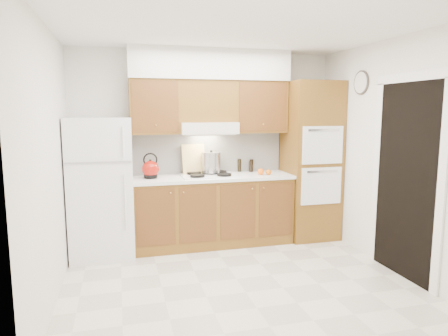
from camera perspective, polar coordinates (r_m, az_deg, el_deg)
The scene contains 26 objects.
floor at distance 4.47m, azimuth 1.76°, elevation -15.55°, with size 3.60×3.60×0.00m, color beige.
ceiling at distance 4.17m, azimuth 1.92°, elevation 19.22°, with size 3.60×3.60×0.00m, color white.
wall_back at distance 5.57m, azimuth -2.59°, elevation 3.01°, with size 3.60×0.02×2.60m, color white.
wall_left at distance 4.01m, azimuth -23.67°, elevation 0.32°, with size 0.02×3.00×2.60m, color white.
wall_right at distance 4.95m, azimuth 22.24°, elevation 1.77°, with size 0.02×3.00×2.60m, color white.
fridge at distance 5.16m, azimuth -17.14°, elevation -2.70°, with size 0.75×0.72×1.72m, color white.
base_cabinets at distance 5.43m, azimuth -1.59°, elevation -6.22°, with size 2.11×0.60×0.90m, color brown.
countertop at distance 5.33m, azimuth -1.59°, elevation -1.34°, with size 2.13×0.62×0.04m, color white.
backsplash at distance 5.57m, azimuth -2.30°, elevation 2.19°, with size 2.11×0.03×0.56m, color white.
oven_cabinet at distance 5.77m, azimuth 12.24°, elevation 1.02°, with size 0.70×0.65×2.20m, color brown.
upper_cab_left at distance 5.28m, azimuth -9.93°, elevation 8.59°, with size 0.63×0.33×0.70m, color brown.
upper_cab_right at distance 5.59m, azimuth 5.01°, elevation 8.65°, with size 0.73×0.33×0.70m, color brown.
range_hood at distance 5.33m, azimuth -2.35°, elevation 5.74°, with size 0.75×0.45×0.15m, color silver.
upper_cab_over_hood at distance 5.39m, azimuth -2.52°, elevation 9.49°, with size 0.75×0.33×0.55m, color brown.
soffit at distance 5.41m, azimuth -1.98°, elevation 14.53°, with size 2.13×0.36×0.40m, color silver.
cooktop at distance 5.33m, azimuth -2.16°, elevation -1.06°, with size 0.74×0.50×0.01m, color white.
doorway at distance 4.70m, azimuth 24.52°, elevation -1.74°, with size 0.02×0.90×2.10m, color black.
wall_clock at distance 5.38m, azimuth 19.02°, elevation 11.47°, with size 0.30×0.30×0.02m, color #3F3833.
kettle at distance 5.20m, azimuth -10.45°, elevation -0.16°, with size 0.22×0.22×0.22m, color #9B140B.
cutting_board at distance 5.45m, azimuth -4.35°, elevation 1.19°, with size 0.32×0.02×0.43m, color tan.
stock_pot at distance 5.43m, azimuth -1.82°, elevation 0.79°, with size 0.26×0.26×0.27m, color #B0B0B4.
condiment_a at distance 5.67m, azimuth 2.22°, elevation 0.38°, with size 0.05×0.05×0.18m, color black.
condiment_b at distance 5.71m, azimuth 3.95°, elevation 0.37°, with size 0.05×0.05×0.18m, color black.
condiment_c at distance 5.68m, azimuth 3.87°, elevation 0.23°, with size 0.05×0.05×0.15m, color black.
orange_near at distance 5.43m, azimuth 6.39°, elevation -0.60°, with size 0.08×0.08×0.08m, color orange.
orange_far at distance 5.41m, azimuth 5.27°, elevation -0.53°, with size 0.09×0.09×0.09m, color orange.
Camera 1 is at (-1.17, -3.92, 1.80)m, focal length 32.00 mm.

